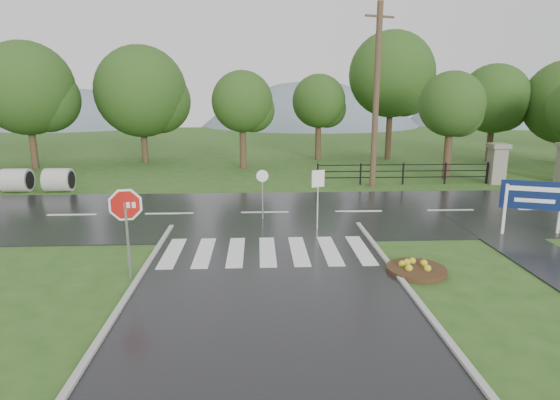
{
  "coord_description": "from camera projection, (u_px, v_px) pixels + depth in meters",
  "views": [
    {
      "loc": [
        -0.28,
        -9.13,
        5.01
      ],
      "look_at": [
        0.45,
        6.0,
        1.5
      ],
      "focal_mm": 30.0,
      "sensor_mm": 36.0,
      "label": 1
    }
  ],
  "objects": [
    {
      "name": "flower_bed",
      "position": [
        416.0,
        269.0,
        13.22
      ],
      "size": [
        1.67,
        1.67,
        0.33
      ],
      "color": "#332111",
      "rests_on": "ground"
    },
    {
      "name": "reg_sign_round",
      "position": [
        262.0,
        188.0,
        18.45
      ],
      "size": [
        0.47,
        0.07,
        2.03
      ],
      "color": "#939399",
      "rests_on": "ground"
    },
    {
      "name": "pillar_west",
      "position": [
        497.0,
        163.0,
        25.94
      ],
      "size": [
        1.0,
        1.0,
        2.24
      ],
      "color": "gray",
      "rests_on": "ground"
    },
    {
      "name": "utility_pole_east",
      "position": [
        376.0,
        96.0,
        24.31
      ],
      "size": [
        1.62,
        0.65,
        9.44
      ],
      "color": "#473523",
      "rests_on": "ground"
    },
    {
      "name": "stop_sign",
      "position": [
        126.0,
        213.0,
        12.43
      ],
      "size": [
        1.17,
        0.25,
        2.68
      ],
      "color": "#939399",
      "rests_on": "ground"
    },
    {
      "name": "entrance_tree_left",
      "position": [
        452.0,
        105.0,
        26.59
      ],
      "size": [
        3.7,
        3.7,
        6.2
      ],
      "color": "#3D2B1C",
      "rests_on": "ground"
    },
    {
      "name": "reg_sign_small",
      "position": [
        318.0,
        188.0,
        16.96
      ],
      "size": [
        0.48,
        0.18,
        2.26
      ],
      "color": "#939399",
      "rests_on": "ground"
    },
    {
      "name": "ground",
      "position": [
        273.0,
        331.0,
        10.03
      ],
      "size": [
        120.0,
        120.0,
        0.0
      ],
      "primitive_type": "plane",
      "color": "#2B4F1A",
      "rests_on": "ground"
    },
    {
      "name": "crosswalk",
      "position": [
        267.0,
        251.0,
        14.88
      ],
      "size": [
        6.5,
        2.8,
        0.02
      ],
      "color": "silver",
      "rests_on": "ground"
    },
    {
      "name": "hills",
      "position": [
        281.0,
        220.0,
        76.94
      ],
      "size": [
        102.0,
        48.0,
        48.0
      ],
      "color": "slate",
      "rests_on": "ground"
    },
    {
      "name": "main_road",
      "position": [
        265.0,
        213.0,
        19.76
      ],
      "size": [
        90.0,
        8.0,
        0.04
      ],
      "primitive_type": "cube",
      "color": "black",
      "rests_on": "ground"
    },
    {
      "name": "walkway",
      "position": [
        545.0,
        259.0,
        14.32
      ],
      "size": [
        2.2,
        11.0,
        0.04
      ],
      "primitive_type": "cube",
      "color": "#242427",
      "rests_on": "ground"
    },
    {
      "name": "estate_billboard",
      "position": [
        534.0,
        198.0,
        16.53
      ],
      "size": [
        2.17,
        0.81,
        1.95
      ],
      "color": "silver",
      "rests_on": "ground"
    },
    {
      "name": "treeline",
      "position": [
        276.0,
        164.0,
        33.43
      ],
      "size": [
        83.2,
        5.2,
        10.0
      ],
      "color": "#204014",
      "rests_on": "ground"
    },
    {
      "name": "fence_west",
      "position": [
        403.0,
        172.0,
        25.8
      ],
      "size": [
        9.58,
        0.08,
        1.2
      ],
      "color": "black",
      "rests_on": "ground"
    }
  ]
}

